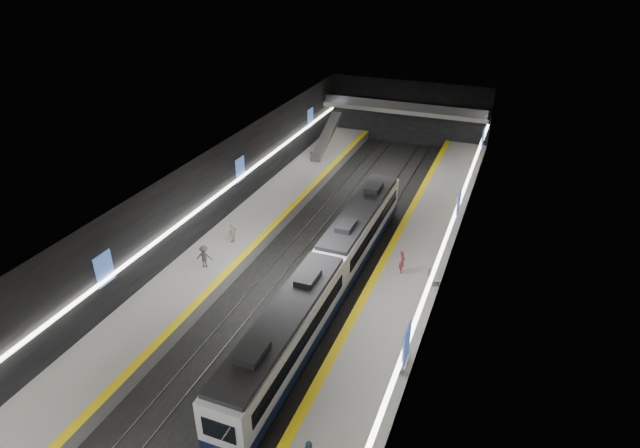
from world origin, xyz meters
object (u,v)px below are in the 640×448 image
at_px(train, 328,273).
at_px(bench_right_near, 404,362).
at_px(bench_left_far, 313,150).
at_px(bench_right_far, 434,277).
at_px(passenger_left_a, 232,233).
at_px(passenger_right_a, 402,262).
at_px(passenger_left_b, 204,257).
at_px(escalator, 326,136).

height_order(train, bench_right_near, train).
bearing_deg(bench_left_far, train, -83.53).
relative_size(bench_left_far, bench_right_far, 1.15).
relative_size(bench_left_far, passenger_left_a, 1.21).
height_order(bench_right_far, passenger_right_a, passenger_right_a).
relative_size(train, passenger_left_b, 16.39).
distance_m(passenger_right_a, passenger_left_a, 14.13).
height_order(escalator, passenger_left_b, escalator).
distance_m(escalator, passenger_left_b, 26.87).
distance_m(passenger_left_a, passenger_left_b, 4.12).
relative_size(train, bench_right_far, 17.04).
height_order(bench_right_near, passenger_right_a, passenger_right_a).
bearing_deg(escalator, train, -68.89).
distance_m(train, passenger_right_a, 5.91).
distance_m(bench_left_far, bench_right_far, 28.12).
relative_size(train, escalator, 3.76).
bearing_deg(escalator, bench_left_far, -147.96).
height_order(escalator, passenger_left_a, escalator).
bearing_deg(bench_right_far, passenger_left_b, 175.00).
bearing_deg(bench_right_far, bench_right_near, -110.16).
distance_m(train, bench_right_near, 9.17).
relative_size(bench_right_near, passenger_left_a, 1.01).
height_order(bench_right_far, passenger_left_b, passenger_left_b).
height_order(bench_left_far, bench_right_near, bench_left_far).
bearing_deg(train, bench_right_near, -39.85).
height_order(escalator, bench_left_far, escalator).
xyz_separation_m(bench_right_far, passenger_left_b, (-16.67, -4.64, 0.70)).
relative_size(train, bench_left_far, 14.86).
height_order(train, passenger_left_b, train).
bearing_deg(passenger_left_a, bench_right_far, 105.50).
distance_m(escalator, bench_left_far, 2.31).
height_order(train, bench_right_far, train).
distance_m(bench_right_near, passenger_left_b, 17.45).
relative_size(escalator, passenger_right_a, 4.33).
xyz_separation_m(train, passenger_left_b, (-9.74, -0.95, -0.28)).
distance_m(train, bench_left_far, 27.53).
relative_size(train, bench_right_near, 17.80).
bearing_deg(passenger_left_b, bench_right_far, 179.96).
distance_m(escalator, passenger_right_a, 26.39).
bearing_deg(passenger_left_b, escalator, -105.04).
bearing_deg(passenger_right_a, passenger_left_b, 100.55).
xyz_separation_m(escalator, passenger_right_a, (14.46, -22.05, -0.98)).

